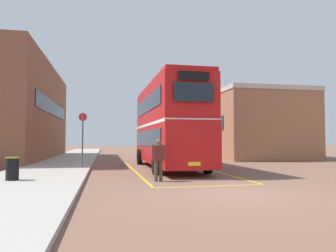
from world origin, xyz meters
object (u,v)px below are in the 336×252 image
object	(u,v)px
pedestrian_boarding	(158,157)
single_deck_bus	(161,140)
litter_bin	(12,169)
bus_stop_sign	(83,135)
double_decker_bus	(168,124)

from	to	relation	value
pedestrian_boarding	single_deck_bus	bearing A→B (deg)	79.81
pedestrian_boarding	litter_bin	bearing A→B (deg)	177.14
pedestrian_boarding	bus_stop_sign	size ratio (longest dim) A/B	0.57
single_deck_bus	bus_stop_sign	xyz separation A→B (m)	(-7.95, -21.07, 0.24)
pedestrian_boarding	litter_bin	world-z (taller)	pedestrian_boarding
single_deck_bus	litter_bin	size ratio (longest dim) A/B	10.84
pedestrian_boarding	litter_bin	distance (m)	5.40
single_deck_bus	double_decker_bus	bearing A→B (deg)	-98.89
bus_stop_sign	double_decker_bus	bearing A→B (deg)	4.13
bus_stop_sign	litter_bin	bearing A→B (deg)	-113.50
double_decker_bus	pedestrian_boarding	xyz separation A→B (m)	(-1.48, -5.53, -1.57)
litter_bin	bus_stop_sign	distance (m)	5.53
single_deck_bus	pedestrian_boarding	world-z (taller)	single_deck_bus
double_decker_bus	pedestrian_boarding	distance (m)	5.94
double_decker_bus	single_deck_bus	world-z (taller)	double_decker_bus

